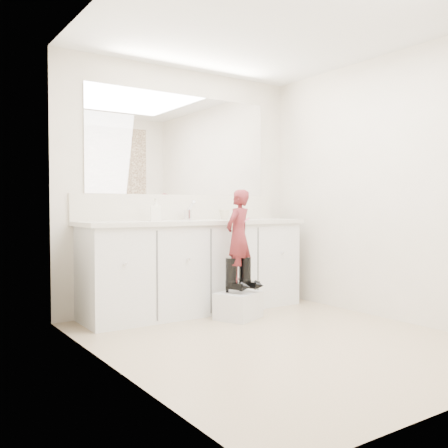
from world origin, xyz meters
TOP-DOWN VIEW (x-y plane):
  - floor at (0.00, 0.00)m, footprint 3.00×3.00m
  - ceiling at (0.00, 0.00)m, footprint 3.00×3.00m
  - wall_back at (0.00, 1.50)m, footprint 2.60×0.00m
  - wall_left at (-1.30, 0.00)m, footprint 0.00×3.00m
  - wall_right at (1.30, 0.00)m, footprint 0.00×3.00m
  - vanity_cabinet at (0.00, 1.23)m, footprint 2.20×0.55m
  - countertop at (0.00, 1.21)m, footprint 2.28×0.58m
  - backsplash at (0.00, 1.49)m, footprint 2.28×0.03m
  - mirror at (0.00, 1.49)m, footprint 2.00×0.02m
  - faucet at (0.00, 1.38)m, footprint 0.08×0.08m
  - cup at (0.38, 1.29)m, footprint 0.13×0.13m
  - soap_bottle at (-0.42, 1.23)m, footprint 0.12×0.12m
  - step_stool at (0.17, 0.75)m, footprint 0.47×0.44m
  - boot_left at (0.09, 0.75)m, footprint 0.19×0.24m
  - boot_right at (0.24, 0.75)m, footprint 0.19×0.24m
  - toddler at (0.17, 0.75)m, footprint 0.36×0.30m
  - toothbrush at (0.24, 0.74)m, footprint 0.13×0.06m

SIDE VIEW (x-z plane):
  - floor at x=0.00m, z-range 0.00..0.00m
  - step_stool at x=0.17m, z-range 0.00..0.24m
  - boot_left at x=0.09m, z-range 0.24..0.56m
  - boot_right at x=0.24m, z-range 0.24..0.56m
  - vanity_cabinet at x=0.00m, z-range 0.00..0.85m
  - toddler at x=0.17m, z-range 0.34..1.18m
  - countertop at x=0.00m, z-range 0.85..0.89m
  - toothbrush at x=0.24m, z-range 0.86..0.92m
  - faucet at x=0.00m, z-range 0.89..0.99m
  - cup at x=0.38m, z-range 0.89..0.99m
  - soap_bottle at x=-0.42m, z-range 0.89..1.10m
  - backsplash at x=0.00m, z-range 0.89..1.14m
  - wall_back at x=0.00m, z-range -0.10..2.50m
  - wall_left at x=-1.30m, z-range -0.30..2.70m
  - wall_right at x=1.30m, z-range -0.30..2.70m
  - mirror at x=0.00m, z-range 1.14..2.14m
  - ceiling at x=0.00m, z-range 2.40..2.40m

